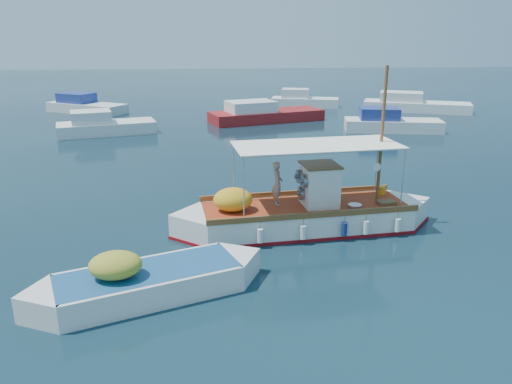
{
  "coord_description": "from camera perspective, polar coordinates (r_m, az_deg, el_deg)",
  "views": [
    {
      "loc": [
        -3.04,
        -15.77,
        6.53
      ],
      "look_at": [
        -1.52,
        0.0,
        1.43
      ],
      "focal_mm": 35.0,
      "sensor_mm": 36.0,
      "label": 1
    }
  ],
  "objects": [
    {
      "name": "bg_boat_n",
      "position": [
        38.43,
        0.83,
        8.79
      ],
      "size": [
        9.06,
        5.23,
        1.8
      ],
      "rotation": [
        0.0,
        0.0,
        0.3
      ],
      "color": "maroon",
      "rests_on": "ground"
    },
    {
      "name": "dinghy",
      "position": [
        13.37,
        -12.38,
        -10.26
      ],
      "size": [
        5.99,
        3.27,
        1.56
      ],
      "rotation": [
        0.0,
        0.0,
        0.35
      ],
      "color": "white",
      "rests_on": "ground"
    },
    {
      "name": "bg_boat_nw",
      "position": [
        35.04,
        -17.02,
        7.14
      ],
      "size": [
        6.69,
        3.95,
        1.8
      ],
      "rotation": [
        0.0,
        0.0,
        0.26
      ],
      "color": "silver",
      "rests_on": "ground"
    },
    {
      "name": "bg_boat_ne",
      "position": [
        35.81,
        15.05,
        7.52
      ],
      "size": [
        6.79,
        3.4,
        1.8
      ],
      "rotation": [
        0.0,
        0.0,
        -0.19
      ],
      "color": "silver",
      "rests_on": "ground"
    },
    {
      "name": "bg_boat_far_w",
      "position": [
        45.25,
        -18.99,
        9.21
      ],
      "size": [
        7.22,
        5.64,
        1.8
      ],
      "rotation": [
        0.0,
        0.0,
        -0.55
      ],
      "color": "silver",
      "rests_on": "ground"
    },
    {
      "name": "ground",
      "position": [
        17.33,
        5.01,
        -4.37
      ],
      "size": [
        160.0,
        160.0,
        0.0
      ],
      "primitive_type": "plane",
      "color": "black",
      "rests_on": "ground"
    },
    {
      "name": "fishing_caique",
      "position": [
        17.31,
        5.48,
        -2.65
      ],
      "size": [
        9.28,
        3.16,
        5.69
      ],
      "rotation": [
        0.0,
        0.0,
        0.1
      ],
      "color": "white",
      "rests_on": "ground"
    },
    {
      "name": "bg_boat_far_n",
      "position": [
        46.48,
        5.37,
        10.29
      ],
      "size": [
        6.31,
        3.51,
        1.8
      ],
      "rotation": [
        0.0,
        0.0,
        -0.27
      ],
      "color": "silver",
      "rests_on": "ground"
    },
    {
      "name": "bg_boat_e",
      "position": [
        45.69,
        17.51,
        9.43
      ],
      "size": [
        9.14,
        5.75,
        1.8
      ],
      "rotation": [
        0.0,
        0.0,
        -0.39
      ],
      "color": "silver",
      "rests_on": "ground"
    }
  ]
}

